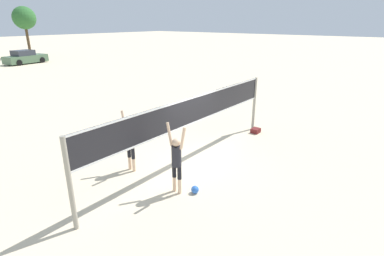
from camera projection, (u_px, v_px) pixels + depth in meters
name	position (u px, v px, depth m)	size (l,w,h in m)	color
ground_plane	(192.00, 163.00, 10.55)	(200.00, 200.00, 0.00)	beige
volleyball_net	(192.00, 116.00, 9.96)	(9.10, 0.12, 2.39)	gray
player_spiker	(176.00, 158.00, 8.40)	(0.28, 0.70, 2.10)	beige
player_blocker	(130.00, 141.00, 9.70)	(0.28, 0.69, 2.03)	beige
volleyball	(195.00, 190.00, 8.68)	(0.23, 0.23, 0.23)	blue
gear_bag	(256.00, 131.00, 13.38)	(0.40, 0.33, 0.20)	maroon
parked_car_mid	(25.00, 58.00, 34.63)	(4.82, 2.53, 1.55)	#4C6B4C
tree_right_cluster	(24.00, 18.00, 38.92)	(2.89, 2.89, 6.51)	#4C3823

